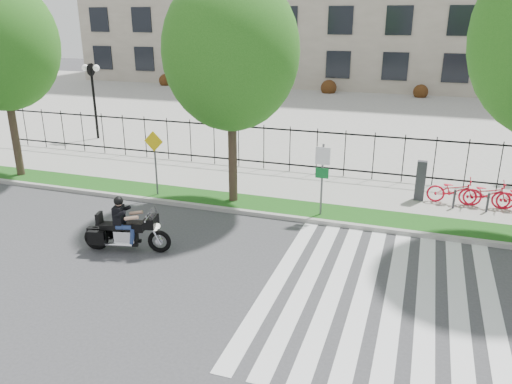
% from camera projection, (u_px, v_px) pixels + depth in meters
% --- Properties ---
extents(ground, '(120.00, 120.00, 0.00)m').
position_uv_depth(ground, '(203.00, 267.00, 13.98)').
color(ground, '#39393B').
rests_on(ground, ground).
extents(curb, '(60.00, 0.20, 0.15)m').
position_uv_depth(curb, '(251.00, 213.00, 17.61)').
color(curb, '#999790').
rests_on(curb, ground).
extents(grass_verge, '(60.00, 1.50, 0.15)m').
position_uv_depth(grass_verge, '(259.00, 205.00, 18.37)').
color(grass_verge, '#154711').
rests_on(grass_verge, ground).
extents(sidewalk, '(60.00, 3.50, 0.15)m').
position_uv_depth(sidewalk, '(278.00, 184.00, 20.60)').
color(sidewalk, gray).
rests_on(sidewalk, ground).
extents(plaza, '(80.00, 34.00, 0.10)m').
position_uv_depth(plaza, '(346.00, 112.00, 36.27)').
color(plaza, gray).
rests_on(plaza, ground).
extents(crosswalk_stripes, '(5.70, 8.00, 0.01)m').
position_uv_depth(crosswalk_stripes, '(378.00, 296.00, 12.51)').
color(crosswalk_stripes, silver).
rests_on(crosswalk_stripes, ground).
extents(iron_fence, '(30.00, 0.06, 2.00)m').
position_uv_depth(iron_fence, '(290.00, 149.00, 21.81)').
color(iron_fence, black).
rests_on(iron_fence, sidewalk).
extents(lamp_post_left, '(1.06, 0.70, 4.25)m').
position_uv_depth(lamp_post_left, '(92.00, 83.00, 27.28)').
color(lamp_post_left, black).
rests_on(lamp_post_left, ground).
extents(street_tree_0, '(4.60, 4.60, 8.09)m').
position_uv_depth(street_tree_0, '(0.00, 44.00, 19.86)').
color(street_tree_0, '#36291D').
rests_on(street_tree_0, grass_verge).
extents(street_tree_1, '(4.68, 4.68, 8.05)m').
position_uv_depth(street_tree_1, '(231.00, 52.00, 16.88)').
color(street_tree_1, '#36291D').
rests_on(street_tree_1, grass_verge).
extents(sign_pole_regulatory, '(0.50, 0.09, 2.50)m').
position_uv_depth(sign_pole_regulatory, '(322.00, 170.00, 16.76)').
color(sign_pole_regulatory, '#59595B').
rests_on(sign_pole_regulatory, grass_verge).
extents(sign_pole_warning, '(0.78, 0.09, 2.49)m').
position_uv_depth(sign_pole_warning, '(155.00, 154.00, 18.71)').
color(sign_pole_warning, '#59595B').
rests_on(sign_pole_warning, grass_verge).
extents(motorcycle_rider, '(2.64, 1.08, 2.06)m').
position_uv_depth(motorcycle_rider, '(126.00, 229.00, 14.74)').
color(motorcycle_rider, black).
rests_on(motorcycle_rider, ground).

